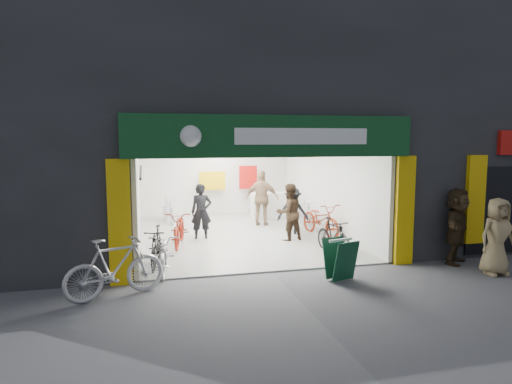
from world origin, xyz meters
name	(u,v)px	position (x,y,z in m)	size (l,w,h in m)	color
ground	(272,273)	(0.00, 0.00, 0.00)	(60.00, 60.00, 0.00)	#56565B
building	(257,98)	(0.91, 4.99, 4.31)	(17.00, 10.27, 8.00)	#232326
bike_left_front	(165,252)	(-2.34, 0.60, 0.46)	(0.61, 1.76, 0.93)	silver
bike_left_midfront	(157,247)	(-2.50, 1.09, 0.48)	(0.45, 1.59, 0.96)	black
bike_left_midback	(180,228)	(-1.80, 3.09, 0.51)	(0.67, 1.92, 1.01)	maroon
bike_left_back	(168,211)	(-1.92, 6.63, 0.46)	(0.44, 1.54, 0.93)	#B7B6BB
bike_right_front	(333,236)	(2.00, 1.21, 0.47)	(0.44, 1.56, 0.94)	black
bike_right_mid	(321,220)	(2.50, 3.31, 0.53)	(0.70, 2.00, 1.05)	maroon
bike_right_back	(306,214)	(2.50, 4.63, 0.49)	(0.46, 1.64, 0.98)	silver
parked_bike	(115,268)	(-3.32, -0.82, 0.58)	(0.55, 1.94, 1.16)	#BAB9BF
customer_a	(201,212)	(-1.11, 3.74, 0.84)	(0.61, 0.40, 1.67)	black
customer_b	(289,213)	(1.35, 2.94, 0.85)	(0.82, 0.64, 1.70)	#312216
customer_c	(293,212)	(1.71, 3.66, 0.75)	(0.97, 0.56, 1.50)	black
customer_d	(262,199)	(1.15, 5.28, 0.96)	(1.13, 0.47, 1.93)	#917354
pedestrian_near	(497,236)	(4.77, -1.31, 0.86)	(0.84, 0.55, 1.72)	#9B845A
pedestrian_far	(457,226)	(4.51, -0.31, 0.92)	(1.70, 0.54, 1.83)	#362818
sandwich_board	(340,258)	(1.25, -0.87, 0.48)	(0.69, 0.70, 0.87)	#104027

